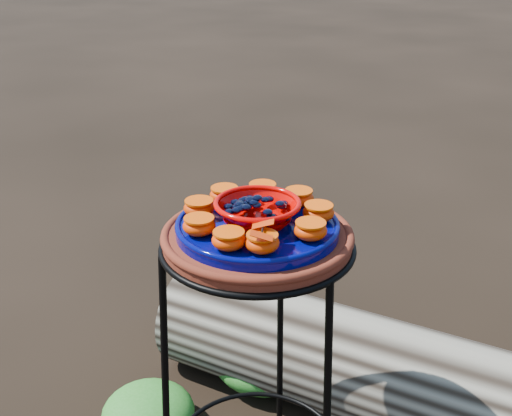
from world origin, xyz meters
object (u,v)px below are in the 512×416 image
(terracotta_saucer, at_px, (257,239))
(cobalt_plate, at_px, (257,228))
(driftwood_log, at_px, (443,394))
(plant_stand, at_px, (257,383))
(red_bowl, at_px, (257,212))

(terracotta_saucer, distance_m, cobalt_plate, 0.03)
(cobalt_plate, xyz_separation_m, driftwood_log, (0.42, 0.33, -0.59))
(terracotta_saucer, height_order, driftwood_log, terracotta_saucer)
(plant_stand, relative_size, cobalt_plate, 2.12)
(plant_stand, distance_m, terracotta_saucer, 0.37)
(plant_stand, height_order, red_bowl, red_bowl)
(plant_stand, height_order, terracotta_saucer, terracotta_saucer)
(red_bowl, relative_size, driftwood_log, 0.10)
(terracotta_saucer, xyz_separation_m, red_bowl, (0.00, 0.00, 0.06))
(terracotta_saucer, relative_size, red_bowl, 2.33)
(terracotta_saucer, distance_m, driftwood_log, 0.77)
(plant_stand, distance_m, driftwood_log, 0.57)
(plant_stand, relative_size, driftwood_log, 0.42)
(terracotta_saucer, xyz_separation_m, driftwood_log, (0.42, 0.33, -0.56))
(red_bowl, bearing_deg, cobalt_plate, 0.00)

